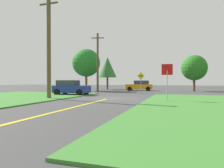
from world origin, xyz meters
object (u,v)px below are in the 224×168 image
at_px(utility_pole_mid, 98,62).
at_px(oak_tree_left, 86,63).
at_px(pine_tree_center, 107,67).
at_px(oak_tree_right, 194,68).
at_px(utility_pole_near, 49,46).
at_px(direction_sign, 141,80).
at_px(parked_car_near_building, 71,88).
at_px(car_approaching_junction, 140,86).
at_px(stop_sign, 167,75).

relative_size(utility_pole_mid, oak_tree_left, 1.26).
height_order(pine_tree_center, oak_tree_right, pine_tree_center).
height_order(utility_pole_near, oak_tree_right, utility_pole_near).
bearing_deg(utility_pole_mid, direction_sign, -23.18).
bearing_deg(parked_car_near_building, pine_tree_center, 92.08).
xyz_separation_m(parked_car_near_building, oak_tree_right, (13.50, 13.14, 2.72)).
xyz_separation_m(utility_pole_near, pine_tree_center, (-1.91, 20.94, -0.43)).
bearing_deg(utility_pole_mid, pine_tree_center, 100.21).
distance_m(direction_sign, oak_tree_left, 11.20).
distance_m(utility_pole_near, oak_tree_right, 22.19).
distance_m(pine_tree_center, oak_tree_right, 15.09).
bearing_deg(utility_pole_mid, utility_pole_near, -88.48).
distance_m(parked_car_near_building, utility_pole_near, 6.18).
bearing_deg(car_approaching_junction, direction_sign, 94.18).
height_order(parked_car_near_building, pine_tree_center, pine_tree_center).
bearing_deg(stop_sign, oak_tree_right, -110.28).
relative_size(stop_sign, utility_pole_near, 0.32).
distance_m(stop_sign, pine_tree_center, 23.26).
xyz_separation_m(car_approaching_junction, parked_car_near_building, (-5.36, -12.61, -0.00)).
bearing_deg(utility_pole_mid, oak_tree_right, 24.24).
bearing_deg(utility_pole_near, oak_tree_right, 54.45).
distance_m(utility_pole_mid, oak_tree_left, 3.67).
height_order(stop_sign, oak_tree_right, oak_tree_right).
bearing_deg(stop_sign, pine_tree_center, -69.67).
bearing_deg(direction_sign, utility_pole_near, -124.60).
bearing_deg(utility_pole_mid, car_approaching_junction, 46.89).
xyz_separation_m(car_approaching_junction, utility_pole_near, (-4.74, -17.49, 3.73)).
bearing_deg(car_approaching_junction, utility_pole_mid, 39.97).
bearing_deg(oak_tree_right, oak_tree_left, -167.24).
bearing_deg(car_approaching_junction, oak_tree_left, 14.47).
xyz_separation_m(oak_tree_left, oak_tree_right, (16.06, 3.64, -0.87)).
relative_size(utility_pole_mid, oak_tree_right, 1.53).
bearing_deg(car_approaching_junction, oak_tree_right, 176.86).
distance_m(car_approaching_junction, direction_sign, 8.47).
bearing_deg(utility_pole_near, pine_tree_center, 95.22).
relative_size(direction_sign, oak_tree_left, 0.39).
xyz_separation_m(parked_car_near_building, utility_pole_mid, (0.29, 7.20, 3.48)).
bearing_deg(utility_pole_near, stop_sign, 5.54).
height_order(stop_sign, utility_pole_near, utility_pole_near).
bearing_deg(pine_tree_center, utility_pole_mid, -79.79).
xyz_separation_m(direction_sign, oak_tree_right, (6.52, 8.81, 1.90)).
bearing_deg(oak_tree_left, stop_sign, -46.00).
bearing_deg(utility_pole_near, parked_car_near_building, 97.16).
xyz_separation_m(utility_pole_near, oak_tree_left, (-3.17, 14.39, -0.14)).
bearing_deg(oak_tree_left, pine_tree_center, 79.10).
bearing_deg(oak_tree_right, direction_sign, -126.52).
distance_m(utility_pole_mid, direction_sign, 7.74).
xyz_separation_m(utility_pole_mid, oak_tree_left, (-2.85, 2.31, 0.11)).
bearing_deg(pine_tree_center, car_approaching_junction, -27.35).
distance_m(car_approaching_junction, parked_car_near_building, 13.70).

